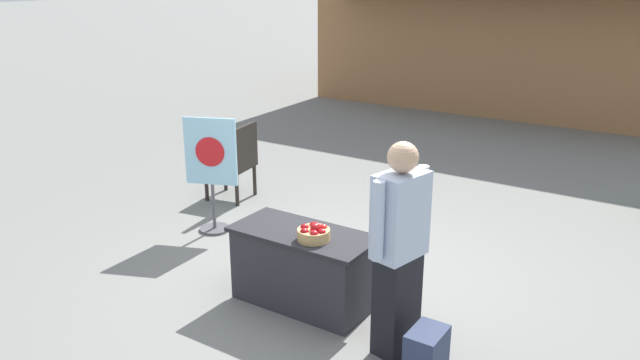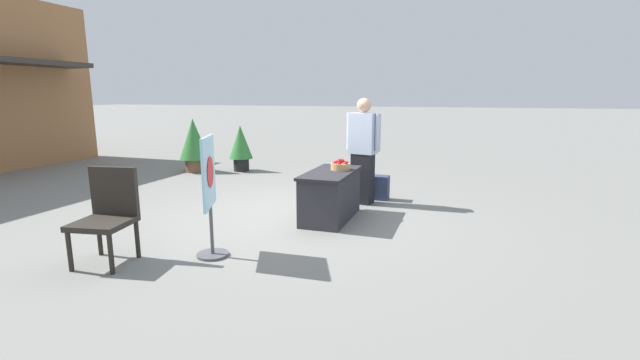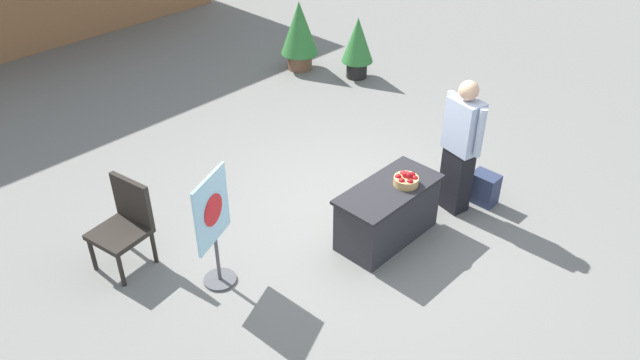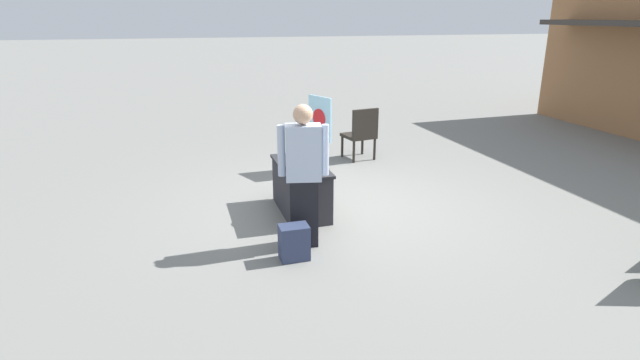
# 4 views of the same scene
# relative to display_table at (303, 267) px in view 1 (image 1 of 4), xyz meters

# --- Properties ---
(ground_plane) EXTENTS (120.00, 120.00, 0.00)m
(ground_plane) POSITION_rel_display_table_xyz_m (-0.00, 0.62, -0.36)
(ground_plane) COLOR slate
(storefront_building) EXTENTS (9.38, 5.77, 4.13)m
(storefront_building) POSITION_rel_display_table_xyz_m (-0.74, 10.89, 1.71)
(storefront_building) COLOR #9E6B42
(storefront_building) RESTS_ON ground_plane
(display_table) EXTENTS (1.32, 0.62, 0.71)m
(display_table) POSITION_rel_display_table_xyz_m (0.00, 0.00, 0.00)
(display_table) COLOR #2D2D33
(display_table) RESTS_ON ground_plane
(apple_basket) EXTENTS (0.29, 0.29, 0.16)m
(apple_basket) POSITION_rel_display_table_xyz_m (0.18, -0.10, 0.42)
(apple_basket) COLOR tan
(apple_basket) RESTS_ON display_table
(person_visitor) EXTENTS (0.34, 0.60, 1.76)m
(person_visitor) POSITION_rel_display_table_xyz_m (1.06, -0.23, 0.54)
(person_visitor) COLOR black
(person_visitor) RESTS_ON ground_plane
(backpack) EXTENTS (0.24, 0.34, 0.42)m
(backpack) POSITION_rel_display_table_xyz_m (1.42, -0.45, -0.15)
(backpack) COLOR #2D3856
(backpack) RESTS_ON ground_plane
(poster_board) EXTENTS (0.58, 0.36, 1.37)m
(poster_board) POSITION_rel_display_table_xyz_m (-1.86, 0.83, 0.40)
(poster_board) COLOR #4C4C51
(poster_board) RESTS_ON ground_plane
(patio_chair) EXTENTS (0.63, 0.63, 1.03)m
(patio_chair) POSITION_rel_display_table_xyz_m (-2.33, 1.81, 0.21)
(patio_chair) COLOR #28231E
(patio_chair) RESTS_ON ground_plane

